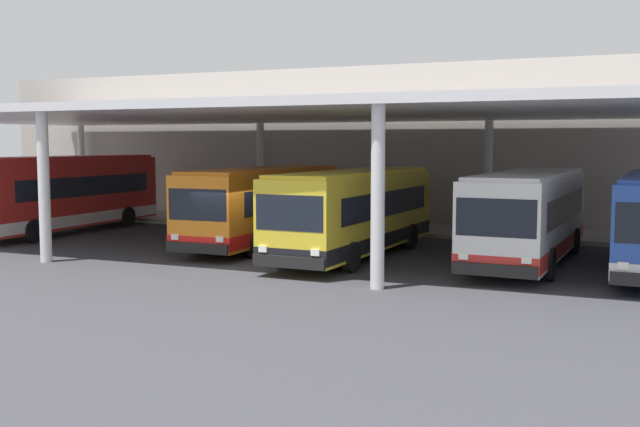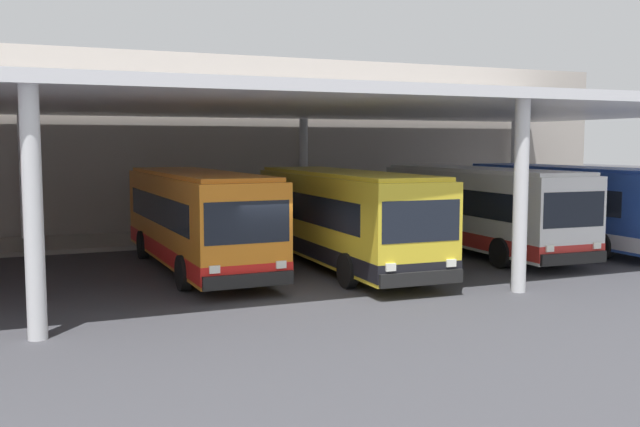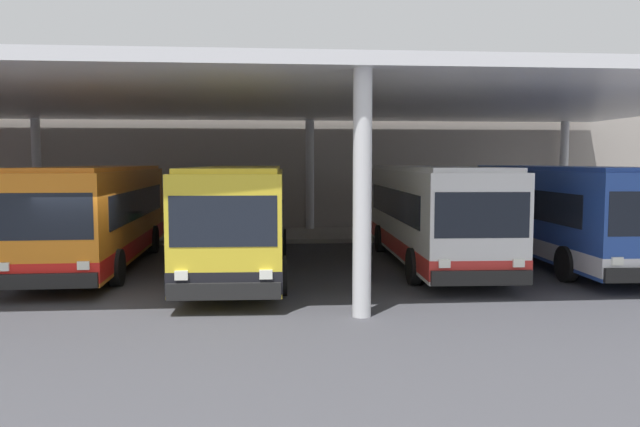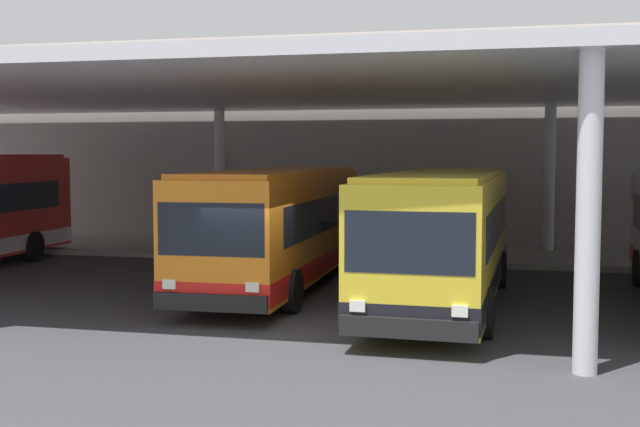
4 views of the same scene
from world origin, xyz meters
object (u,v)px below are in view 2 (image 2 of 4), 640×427
bus_middle_bay (343,217)px  bus_far_bay (478,208)px  bus_departing (567,205)px  bench_waiting (166,225)px  trash_bin (217,222)px  bus_second_bay (197,219)px

bus_middle_bay → bus_far_bay: 6.15m
bus_departing → bench_waiting: 16.43m
bus_middle_bay → bench_waiting: 9.79m
bus_departing → trash_bin: bearing=146.4°
bus_second_bay → bus_departing: (14.83, -0.47, 0.00)m
bus_middle_bay → trash_bin: (-1.83, 9.11, -0.98)m
bus_far_bay → bench_waiting: bearing=142.4°
bus_middle_bay → trash_bin: size_ratio=10.81×
bus_second_bay → trash_bin: bus_second_bay is taller
trash_bin → bus_far_bay: bearing=-45.7°
bus_departing → bench_waiting: bus_departing is taller
bus_far_bay → trash_bin: bearing=134.3°
bus_far_bay → bus_middle_bay: bearing=-170.4°
bench_waiting → trash_bin: 2.28m
bus_second_bay → bench_waiting: bearing=86.8°
bus_far_bay → trash_bin: size_ratio=10.82×
bus_second_bay → bench_waiting: 7.41m
bus_second_bay → bus_far_bay: same height
bus_middle_bay → bus_departing: (10.33, 1.03, 0.00)m
bench_waiting → trash_bin: size_ratio=1.84×
bus_middle_bay → trash_bin: 9.35m
bus_middle_bay → bus_far_bay: (6.06, 1.03, 0.00)m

